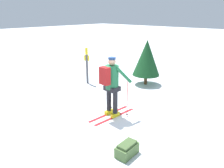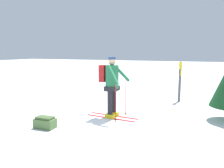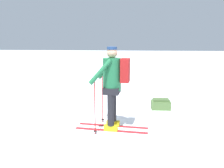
{
  "view_description": "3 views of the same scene",
  "coord_description": "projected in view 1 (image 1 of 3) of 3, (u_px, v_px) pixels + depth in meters",
  "views": [
    {
      "loc": [
        -3.75,
        4.59,
        3.08
      ],
      "look_at": [
        0.39,
        0.02,
        1.03
      ],
      "focal_mm": 35.0,
      "sensor_mm": 36.0,
      "label": 1
    },
    {
      "loc": [
        -5.59,
        -2.53,
        2.01
      ],
      "look_at": [
        0.39,
        0.02,
        1.03
      ],
      "focal_mm": 35.0,
      "sensor_mm": 36.0,
      "label": 2
    },
    {
      "loc": [
        5.05,
        0.56,
        1.96
      ],
      "look_at": [
        0.39,
        0.02,
        1.03
      ],
      "focal_mm": 35.0,
      "sensor_mm": 36.0,
      "label": 3
    }
  ],
  "objects": [
    {
      "name": "ground_plane",
      "position": [
        122.0,
        119.0,
        6.59
      ],
      "size": [
        80.0,
        80.0,
        0.0
      ],
      "primitive_type": "plane",
      "color": "white"
    },
    {
      "name": "skier",
      "position": [
        111.0,
        82.0,
        6.46
      ],
      "size": [
        0.92,
        1.65,
        1.84
      ],
      "color": "red",
      "rests_on": "ground_plane"
    },
    {
      "name": "dropped_backpack",
      "position": [
        127.0,
        149.0,
        4.89
      ],
      "size": [
        0.34,
        0.56,
        0.31
      ],
      "color": "#4C6B38",
      "rests_on": "ground_plane"
    },
    {
      "name": "trail_marker",
      "position": [
        87.0,
        63.0,
        9.6
      ],
      "size": [
        0.22,
        0.13,
        1.61
      ],
      "color": "#4C4C51",
      "rests_on": "ground_plane"
    },
    {
      "name": "pine_tree",
      "position": [
        147.0,
        58.0,
        9.39
      ],
      "size": [
        1.18,
        1.18,
        1.97
      ],
      "color": "#4C331E",
      "rests_on": "ground_plane"
    }
  ]
}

